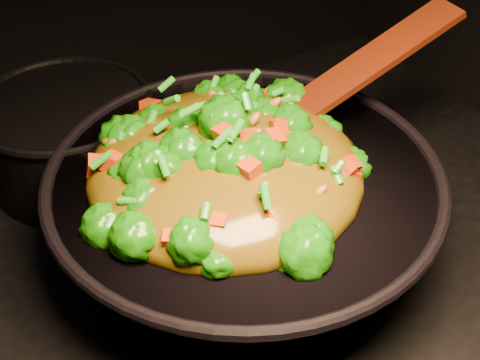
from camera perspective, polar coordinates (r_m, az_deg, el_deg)
wok at (r=0.80m, az=0.37°, el=-3.00°), size 0.59×0.59×0.12m
stir_fry at (r=0.72m, az=-1.31°, el=3.76°), size 0.34×0.34×0.11m
spatula at (r=0.83m, az=8.84°, el=8.42°), size 0.31×0.07×0.13m
back_pot at (r=0.94m, az=-14.33°, el=3.40°), size 0.26×0.26×0.13m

